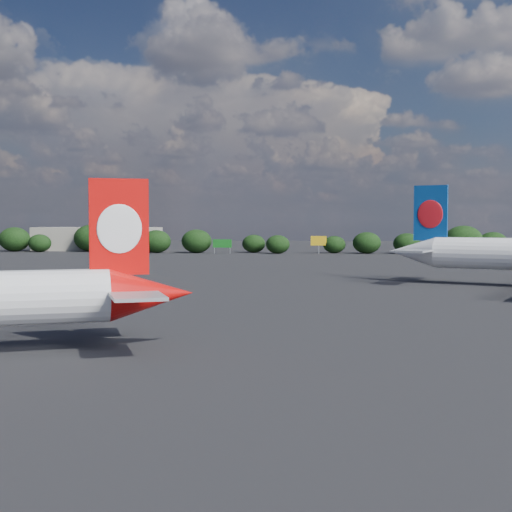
# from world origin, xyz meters

# --- Properties ---
(ground) EXTENTS (500.00, 500.00, 0.00)m
(ground) POSITION_xyz_m (0.00, 60.00, 0.00)
(ground) COLOR black
(ground) RESTS_ON ground
(terminal_building) EXTENTS (42.00, 16.00, 8.00)m
(terminal_building) POSITION_xyz_m (-65.00, 192.00, 4.00)
(terminal_building) COLOR gray
(terminal_building) RESTS_ON ground
(highway_sign) EXTENTS (6.00, 0.30, 4.50)m
(highway_sign) POSITION_xyz_m (-18.00, 176.00, 3.13)
(highway_sign) COLOR #14651B
(highway_sign) RESTS_ON ground
(billboard_yellow) EXTENTS (5.00, 0.30, 5.50)m
(billboard_yellow) POSITION_xyz_m (12.00, 182.00, 3.87)
(billboard_yellow) COLOR gold
(billboard_yellow) RESTS_ON ground
(horizon_treeline) EXTENTS (203.76, 15.26, 9.03)m
(horizon_treeline) POSITION_xyz_m (-1.36, 180.13, 3.71)
(horizon_treeline) COLOR black
(horizon_treeline) RESTS_ON ground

